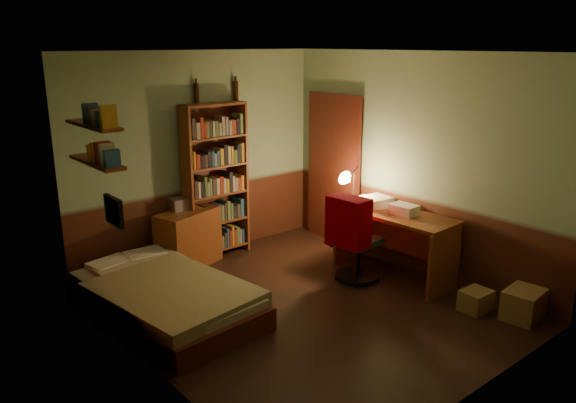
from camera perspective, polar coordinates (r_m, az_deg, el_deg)
floor at (r=6.03m, az=1.55°, el=-10.70°), size 3.50×4.00×0.02m
ceiling at (r=5.39m, az=1.77°, el=15.04°), size 3.50×4.00×0.02m
wall_back at (r=7.16m, az=-9.11°, el=4.51°), size 3.50×0.02×2.60m
wall_left at (r=4.64m, az=-14.87°, el=-2.10°), size 0.02×4.00×2.60m
wall_right at (r=6.84m, az=12.79°, el=3.77°), size 0.02×4.00×2.60m
wall_front at (r=4.34m, az=19.57°, el=-3.74°), size 3.50×0.02×2.60m
doorway at (r=7.71m, az=4.80°, el=3.18°), size 0.06×0.90×2.00m
door_trim at (r=7.68m, az=4.62°, el=3.14°), size 0.02×0.98×2.08m
bed at (r=5.90m, az=-12.55°, el=-8.31°), size 1.30×2.18×0.62m
dresser at (r=7.04m, az=-10.08°, el=-3.72°), size 0.88×0.61×0.71m
mini_stereo at (r=7.01m, az=-10.84°, el=-0.18°), size 0.27×0.21×0.14m
bookshelf at (r=7.17m, az=-7.37°, el=2.01°), size 0.85×0.27×1.97m
bottle_left at (r=7.00m, az=-9.29°, el=10.79°), size 0.08×0.08×0.24m
bottle_right at (r=7.31m, az=-5.32°, el=11.15°), size 0.08×0.08×0.24m
desk at (r=6.76m, az=10.64°, el=-4.28°), size 0.68×1.48×0.78m
paper_stack at (r=6.79m, az=8.49°, el=-0.12°), size 0.28×0.33×0.11m
desk_lamp at (r=7.08m, az=6.71°, el=2.29°), size 0.17×0.17×0.52m
office_chair at (r=6.57m, az=7.20°, el=-4.04°), size 0.49×0.44×0.93m
red_jacket at (r=6.26m, az=5.32°, el=2.14°), size 0.40×0.54×0.56m
wall_shelf_lower at (r=5.59m, az=-18.85°, el=3.80°), size 0.20×0.90×0.03m
wall_shelf_upper at (r=5.53m, az=-19.18°, el=7.34°), size 0.20×0.90×0.03m
framed_picture at (r=5.19m, az=-17.29°, el=-0.94°), size 0.04×0.32×0.26m
cardboard_box_a at (r=6.20m, az=22.81°, el=-9.60°), size 0.44×0.37×0.31m
cardboard_box_b at (r=6.22m, az=18.53°, el=-9.50°), size 0.31×0.26×0.22m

